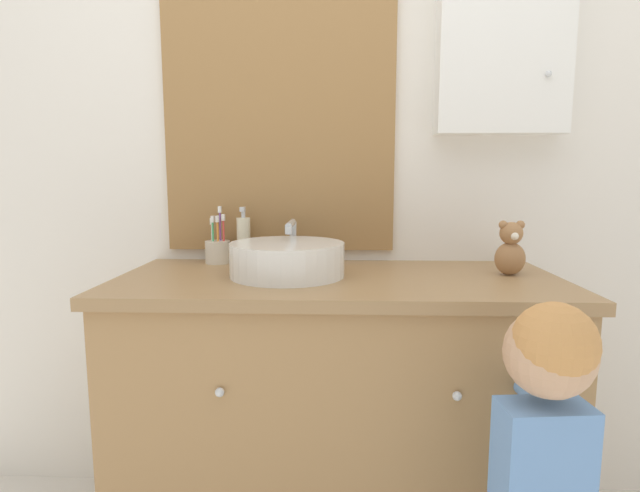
{
  "coord_description": "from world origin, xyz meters",
  "views": [
    {
      "loc": [
        0.0,
        -1.18,
        1.18
      ],
      "look_at": [
        -0.05,
        0.25,
        0.98
      ],
      "focal_mm": 28.0,
      "sensor_mm": 36.0,
      "label": 1
    }
  ],
  "objects_px": {
    "soap_dispenser": "(243,240)",
    "teddy_bear": "(510,249)",
    "sink_basin": "(287,258)",
    "toothbrush_holder": "(217,250)",
    "child_figure": "(542,459)"
  },
  "relations": [
    {
      "from": "toothbrush_holder",
      "to": "teddy_bear",
      "type": "bearing_deg",
      "value": -10.71
    },
    {
      "from": "toothbrush_holder",
      "to": "teddy_bear",
      "type": "distance_m",
      "value": 0.97
    },
    {
      "from": "child_figure",
      "to": "teddy_bear",
      "type": "height_order",
      "value": "teddy_bear"
    },
    {
      "from": "toothbrush_holder",
      "to": "teddy_bear",
      "type": "relative_size",
      "value": 1.18
    },
    {
      "from": "soap_dispenser",
      "to": "teddy_bear",
      "type": "relative_size",
      "value": 1.17
    },
    {
      "from": "sink_basin",
      "to": "teddy_bear",
      "type": "distance_m",
      "value": 0.68
    },
    {
      "from": "sink_basin",
      "to": "soap_dispenser",
      "type": "height_order",
      "value": "soap_dispenser"
    },
    {
      "from": "sink_basin",
      "to": "toothbrush_holder",
      "type": "bearing_deg",
      "value": 141.15
    },
    {
      "from": "toothbrush_holder",
      "to": "child_figure",
      "type": "relative_size",
      "value": 0.21
    },
    {
      "from": "sink_basin",
      "to": "toothbrush_holder",
      "type": "height_order",
      "value": "toothbrush_holder"
    },
    {
      "from": "toothbrush_holder",
      "to": "child_figure",
      "type": "distance_m",
      "value": 1.17
    },
    {
      "from": "soap_dispenser",
      "to": "teddy_bear",
      "type": "height_order",
      "value": "soap_dispenser"
    },
    {
      "from": "sink_basin",
      "to": "soap_dispenser",
      "type": "bearing_deg",
      "value": 128.87
    },
    {
      "from": "toothbrush_holder",
      "to": "child_figure",
      "type": "bearing_deg",
      "value": -41.27
    },
    {
      "from": "teddy_bear",
      "to": "child_figure",
      "type": "bearing_deg",
      "value": -100.6
    }
  ]
}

